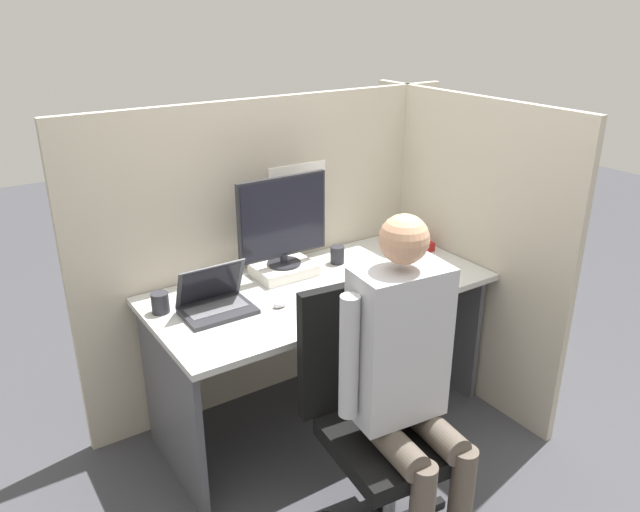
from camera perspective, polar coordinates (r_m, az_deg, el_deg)
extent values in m
plane|color=#3D3D42|center=(3.14, 4.10, -17.92)|extent=(12.00, 12.00, 0.00)
cube|color=#B7AD99|center=(3.29, -3.90, 0.45)|extent=(2.13, 0.04, 1.60)
cube|color=white|center=(3.22, -2.06, 5.66)|extent=(0.34, 0.01, 0.32)
cube|color=#B7AD99|center=(3.42, 12.60, 0.82)|extent=(0.04, 1.42, 1.60)
cube|color=#B7B7B2|center=(2.99, 0.03, -3.00)|extent=(1.63, 0.77, 0.03)
cube|color=#4C4C51|center=(2.89, -13.38, -13.45)|extent=(0.03, 0.65, 0.73)
cube|color=#4C4C51|center=(3.61, 10.48, -5.44)|extent=(0.03, 0.65, 0.73)
cube|color=white|center=(3.10, -3.30, -1.25)|extent=(0.30, 0.22, 0.06)
cylinder|color=#232328|center=(3.08, -3.31, -0.66)|extent=(0.17, 0.17, 0.01)
cylinder|color=#232328|center=(3.07, -3.32, -0.16)|extent=(0.04, 0.04, 0.05)
cube|color=#232328|center=(3.00, -3.46, 3.58)|extent=(0.48, 0.02, 0.40)
cube|color=black|center=(2.99, -3.33, 3.52)|extent=(0.45, 0.00, 0.37)
cube|color=#2D2D33|center=(2.76, -9.29, -5.01)|extent=(0.31, 0.21, 0.02)
cube|color=#5B5B60|center=(2.77, -9.45, -4.67)|extent=(0.26, 0.12, 0.00)
cube|color=#2D2D33|center=(2.77, -9.99, -2.51)|extent=(0.31, 0.09, 0.20)
cube|color=black|center=(2.77, -9.95, -2.54)|extent=(0.27, 0.08, 0.17)
ellipsoid|color=silver|center=(2.78, -3.70, -4.38)|extent=(0.06, 0.04, 0.03)
cube|color=#A31919|center=(3.48, 9.35, 1.14)|extent=(0.04, 0.16, 0.05)
cone|color=orange|center=(2.78, 0.31, -4.34)|extent=(0.04, 0.09, 0.04)
cylinder|color=green|center=(2.82, -0.34, -3.90)|extent=(0.02, 0.02, 0.02)
cube|color=black|center=(2.91, 5.49, -21.33)|extent=(0.15, 0.27, 0.04)
cylinder|color=gray|center=(2.68, 6.46, -20.23)|extent=(0.05, 0.05, 0.37)
cube|color=black|center=(2.53, 6.68, -16.58)|extent=(0.51, 0.51, 0.07)
cube|color=black|center=(2.51, 2.70, -8.25)|extent=(0.44, 0.10, 0.55)
cylinder|color=brown|center=(2.38, 6.83, -16.78)|extent=(0.14, 0.30, 0.11)
cylinder|color=brown|center=(2.47, 10.43, -15.41)|extent=(0.14, 0.30, 0.11)
cylinder|color=brown|center=(2.57, 12.67, -21.51)|extent=(0.09, 0.09, 0.53)
cube|color=#B2B2B7|center=(2.28, 7.18, -7.95)|extent=(0.36, 0.23, 0.59)
sphere|color=tan|center=(2.11, 7.70, 1.53)|extent=(0.17, 0.17, 0.17)
cylinder|color=#B2B2B7|center=(2.19, 2.67, -9.26)|extent=(0.07, 0.07, 0.47)
cylinder|color=#B2B2B7|center=(2.39, 11.27, -6.71)|extent=(0.07, 0.07, 0.47)
cylinder|color=#232328|center=(3.22, 1.60, 0.11)|extent=(0.07, 0.07, 0.09)
cylinder|color=#28282D|center=(2.81, -14.40, -4.16)|extent=(0.08, 0.08, 0.09)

